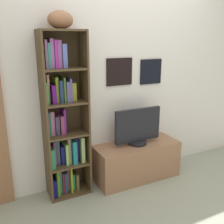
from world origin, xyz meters
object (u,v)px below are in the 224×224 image
at_px(football, 61,20).
at_px(tv_stand, 137,161).
at_px(television, 138,127).
at_px(bookshelf, 62,123).

xyz_separation_m(football, tv_stand, (0.84, -0.06, -1.61)).
bearing_deg(football, television, -4.27).
relative_size(tv_stand, television, 1.76).
distance_m(football, tv_stand, 1.82).
xyz_separation_m(tv_stand, television, (-0.00, 0.00, 0.43)).
relative_size(bookshelf, football, 6.50).
xyz_separation_m(bookshelf, tv_stand, (0.87, -0.10, -0.59)).
height_order(bookshelf, television, bookshelf).
height_order(tv_stand, television, television).
distance_m(bookshelf, television, 0.89).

